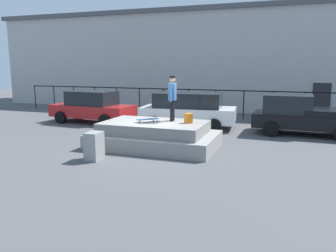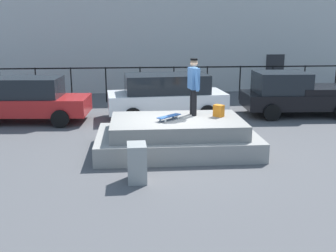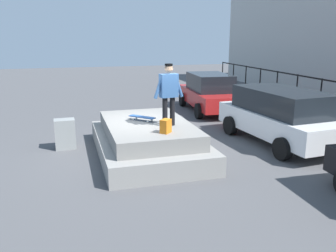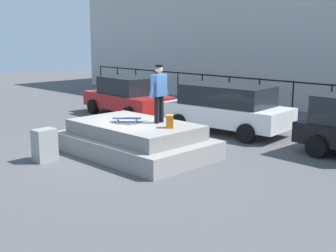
# 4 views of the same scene
# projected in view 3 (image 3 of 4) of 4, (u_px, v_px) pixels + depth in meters

# --- Properties ---
(ground_plane) EXTENTS (60.00, 60.00, 0.00)m
(ground_plane) POSITION_uv_depth(u_px,v_px,m) (144.00, 153.00, 10.52)
(ground_plane) COLOR #4C4C4F
(concrete_ledge) EXTENTS (4.59, 2.81, 0.94)m
(concrete_ledge) POSITION_uv_depth(u_px,v_px,m) (148.00, 140.00, 10.34)
(concrete_ledge) COLOR gray
(concrete_ledge) RESTS_ON ground_plane
(skateboarder) EXTENTS (0.31, 0.87, 1.67)m
(skateboarder) POSITION_uv_depth(u_px,v_px,m) (169.00, 90.00, 9.60)
(skateboarder) COLOR black
(skateboarder) RESTS_ON concrete_ledge
(skateboard) EXTENTS (0.74, 0.71, 0.12)m
(skateboard) POSITION_uv_depth(u_px,v_px,m) (142.00, 117.00, 10.38)
(skateboard) COLOR #264C8C
(skateboard) RESTS_ON concrete_ledge
(backpack) EXTENTS (0.34, 0.34, 0.35)m
(backpack) POSITION_uv_depth(u_px,v_px,m) (166.00, 126.00, 9.05)
(backpack) COLOR orange
(backpack) RESTS_ON concrete_ledge
(car_red_sedan_near) EXTENTS (4.55, 2.26, 1.68)m
(car_red_sedan_near) POSITION_uv_depth(u_px,v_px,m) (210.00, 92.00, 16.11)
(car_red_sedan_near) COLOR #B21E1E
(car_red_sedan_near) RESTS_ON ground_plane
(car_white_hatchback_mid) EXTENTS (4.67, 2.46, 1.71)m
(car_white_hatchback_mid) POSITION_uv_depth(u_px,v_px,m) (281.00, 115.00, 11.31)
(car_white_hatchback_mid) COLOR white
(car_white_hatchback_mid) RESTS_ON ground_plane
(utility_box) EXTENTS (0.46, 0.61, 0.91)m
(utility_box) POSITION_uv_depth(u_px,v_px,m) (65.00, 134.00, 10.83)
(utility_box) COLOR gray
(utility_box) RESTS_ON ground_plane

